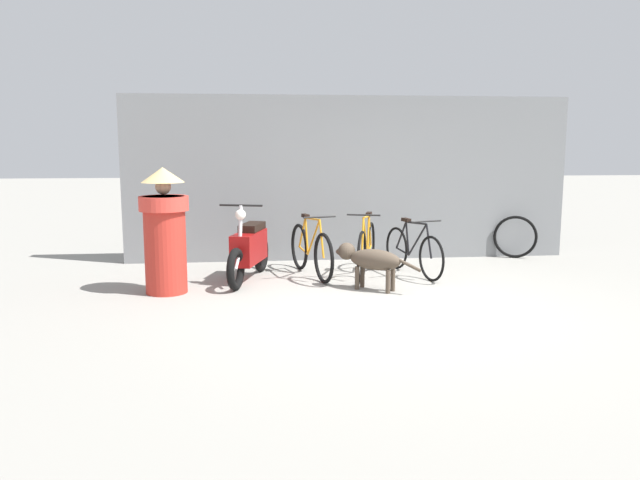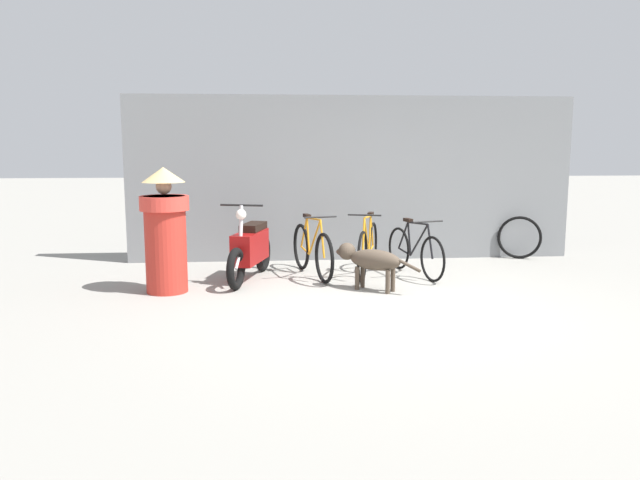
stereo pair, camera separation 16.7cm
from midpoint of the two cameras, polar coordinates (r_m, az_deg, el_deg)
name	(u,v)px [view 2 (the right image)]	position (r m, az deg, el deg)	size (l,w,h in m)	color
ground_plane	(390,307)	(7.28, 7.03, -6.13)	(60.00, 60.00, 0.00)	gray
shop_wall_back	(352,179)	(10.17, 3.46, 5.63)	(7.21, 0.20, 2.63)	slate
bicycle_0	(312,251)	(8.87, -0.19, -0.97)	(0.55, 1.68, 0.90)	black
bicycle_1	(368,249)	(8.93, 4.94, -0.84)	(0.61, 1.62, 0.92)	black
bicycle_2	(415,251)	(9.06, 9.18, -1.02)	(0.55, 1.56, 0.83)	black
motorcycle	(250,249)	(8.64, -5.85, -0.84)	(0.67, 1.75, 1.09)	black
stray_dog	(370,259)	(8.04, 5.18, -1.78)	(1.00, 0.81, 0.59)	#4C3F33
person_in_robes	(165,229)	(8.05, -13.39, 0.95)	(0.84, 0.84, 1.58)	#B72D23
spare_tire_left	(520,237)	(10.77, 18.20, 0.22)	(0.67, 0.30, 0.71)	black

